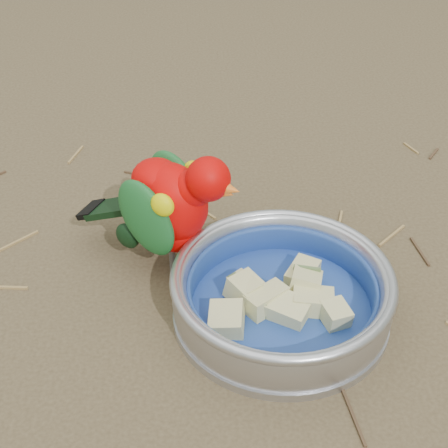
{
  "coord_description": "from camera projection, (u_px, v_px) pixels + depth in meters",
  "views": [
    {
      "loc": [
        0.01,
        -0.46,
        0.54
      ],
      "look_at": [
        0.05,
        0.15,
        0.08
      ],
      "focal_mm": 55.0,
      "sensor_mm": 36.0,
      "label": 1
    }
  ],
  "objects": [
    {
      "name": "ground",
      "position": [
        184.0,
        382.0,
        0.69
      ],
      "size": [
        60.0,
        60.0,
        0.0
      ],
      "primitive_type": "plane",
      "color": "brown"
    },
    {
      "name": "food_bowl",
      "position": [
        281.0,
        311.0,
        0.76
      ],
      "size": [
        0.24,
        0.24,
        0.02
      ],
      "primitive_type": "cylinder",
      "color": "#B2B2BA",
      "rests_on": "ground"
    },
    {
      "name": "bowl_wall",
      "position": [
        282.0,
        291.0,
        0.74
      ],
      "size": [
        0.24,
        0.24,
        0.04
      ],
      "primitive_type": null,
      "color": "#B2B2BA",
      "rests_on": "food_bowl"
    },
    {
      "name": "fruit_wedges",
      "position": [
        282.0,
        295.0,
        0.75
      ],
      "size": [
        0.14,
        0.14,
        0.03
      ],
      "primitive_type": null,
      "color": "#D4CC88",
      "rests_on": "food_bowl"
    },
    {
      "name": "lory_parrot",
      "position": [
        172.0,
        212.0,
        0.79
      ],
      "size": [
        0.21,
        0.18,
        0.16
      ],
      "primitive_type": null,
      "rotation": [
        0.0,
        0.0,
        -2.09
      ],
      "color": "#CD0402",
      "rests_on": "ground"
    },
    {
      "name": "ground_debris",
      "position": [
        169.0,
        323.0,
        0.75
      ],
      "size": [
        0.9,
        0.8,
        0.01
      ],
      "primitive_type": null,
      "color": "olive",
      "rests_on": "ground"
    }
  ]
}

